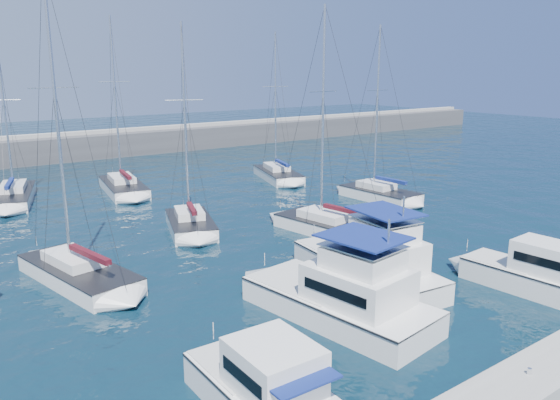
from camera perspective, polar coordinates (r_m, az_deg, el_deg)
ground at (r=28.97m, az=5.01°, el=-9.56°), size 220.00×220.00×0.00m
breakwater at (r=74.76m, az=-22.36°, el=4.67°), size 160.00×6.00×4.45m
dock at (r=22.72m, az=24.50°, el=-16.90°), size 40.00×2.20×0.60m
dock_cleat_centre at (r=22.52m, az=24.61°, el=-15.96°), size 0.16×0.16×0.25m
motor_yacht_port_outer at (r=19.30m, az=-1.53°, el=-19.12°), size 3.03×6.22×3.20m
motor_yacht_port_inner at (r=25.61m, az=6.85°, el=-10.06°), size 5.08×9.71×4.69m
motor_yacht_stbd_inner at (r=30.02m, az=9.54°, el=-6.53°), size 4.57×9.85×4.69m
motor_yacht_stbd_outer at (r=31.50m, az=25.06°, el=-7.07°), size 2.89×6.86×3.20m
sailboat_mid_b at (r=31.88m, az=-20.32°, el=-7.14°), size 4.60×8.94×16.73m
sailboat_mid_c at (r=39.53m, az=-9.35°, el=-2.46°), size 5.00×7.20×14.77m
sailboat_mid_d at (r=38.67m, az=5.17°, el=-2.72°), size 4.33×8.60×15.80m
sailboat_mid_e at (r=49.11m, az=10.35°, el=0.65°), size 3.38×7.38×15.27m
sailboat_back_a at (r=52.96m, az=-26.10°, el=0.37°), size 5.59×9.81×13.94m
sailboat_back_b at (r=53.31m, az=-16.07°, el=1.35°), size 4.62×9.27×16.31m
sailboat_back_c at (r=57.24m, az=-0.22°, el=2.70°), size 5.42×8.72×15.28m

